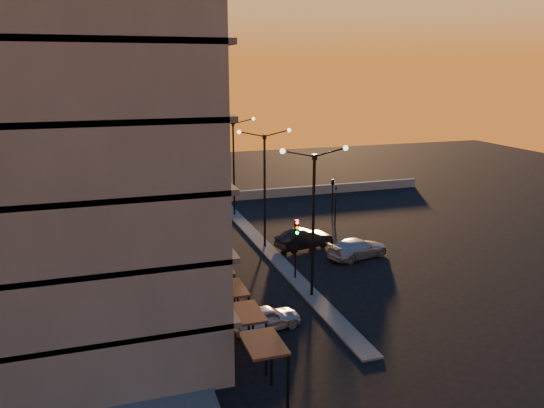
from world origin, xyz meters
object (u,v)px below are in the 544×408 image
(car_wagon, at_px, (358,248))
(streetlamp_mid, at_px, (265,179))
(car_hatchback, at_px, (266,318))
(car_sedan, at_px, (304,239))
(traffic_light_main, at_px, (296,239))

(car_wagon, bearing_deg, streetlamp_mid, 40.29)
(car_hatchback, height_order, car_wagon, car_wagon)
(car_sedan, height_order, car_wagon, car_sedan)
(traffic_light_main, height_order, car_sedan, traffic_light_main)
(car_sedan, bearing_deg, car_wagon, -149.50)
(streetlamp_mid, xyz_separation_m, traffic_light_main, (0.00, -7.13, -2.70))
(car_wagon, bearing_deg, car_sedan, 29.77)
(streetlamp_mid, distance_m, car_sedan, 5.77)
(car_hatchback, relative_size, car_sedan, 0.83)
(streetlamp_mid, height_order, car_sedan, streetlamp_mid)
(streetlamp_mid, xyz_separation_m, car_wagon, (6.04, -4.44, -4.86))
(streetlamp_mid, distance_m, car_wagon, 8.93)
(streetlamp_mid, bearing_deg, car_wagon, -36.30)
(car_wagon, bearing_deg, car_hatchback, 117.67)
(streetlamp_mid, height_order, car_wagon, streetlamp_mid)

